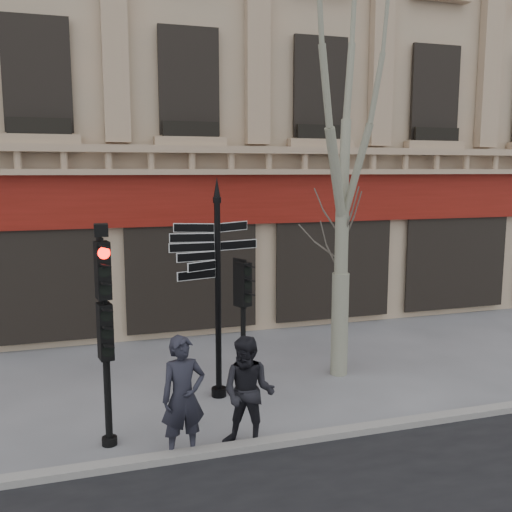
% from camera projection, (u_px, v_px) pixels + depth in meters
% --- Properties ---
extents(ground, '(80.00, 80.00, 0.00)m').
position_uv_depth(ground, '(244.00, 411.00, 10.36)').
color(ground, '#5C5C61').
rests_on(ground, ground).
extents(kerb, '(80.00, 0.25, 0.12)m').
position_uv_depth(kerb, '(268.00, 443.00, 9.03)').
color(kerb, gray).
rests_on(kerb, ground).
extents(building, '(28.00, 15.52, 18.00)m').
position_uv_depth(building, '(150.00, 42.00, 20.81)').
color(building, tan).
rests_on(building, ground).
extents(fingerpost, '(1.90, 1.90, 4.23)m').
position_uv_depth(fingerpost, '(218.00, 251.00, 10.64)').
color(fingerpost, black).
rests_on(fingerpost, ground).
extents(traffic_signal_main, '(0.43, 0.34, 3.54)m').
position_uv_depth(traffic_signal_main, '(104.00, 308.00, 8.77)').
color(traffic_signal_main, black).
rests_on(traffic_signal_main, ground).
extents(traffic_signal_secondary, '(0.49, 0.43, 2.44)m').
position_uv_depth(traffic_signal_secondary, '(243.00, 296.00, 12.03)').
color(traffic_signal_secondary, black).
rests_on(traffic_signal_secondary, ground).
extents(plane_tree, '(3.21, 3.21, 8.52)m').
position_uv_depth(plane_tree, '(345.00, 87.00, 11.37)').
color(plane_tree, gray).
rests_on(plane_tree, ground).
extents(pedestrian_a, '(0.74, 0.54, 1.90)m').
position_uv_depth(pedestrian_a, '(183.00, 397.00, 8.60)').
color(pedestrian_a, black).
rests_on(pedestrian_a, ground).
extents(pedestrian_b, '(1.10, 1.04, 1.79)m').
position_uv_depth(pedestrian_b, '(248.00, 393.00, 8.91)').
color(pedestrian_b, black).
rests_on(pedestrian_b, ground).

